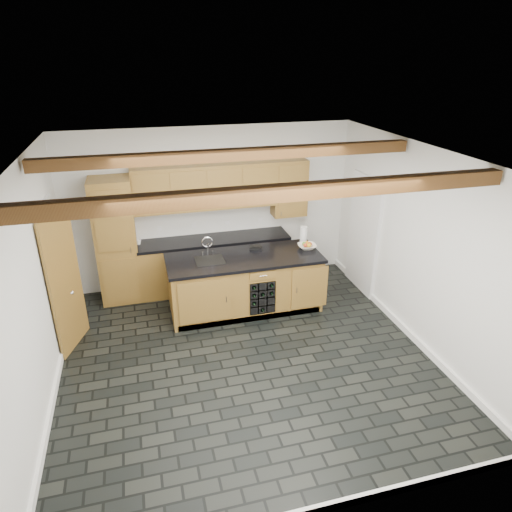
{
  "coord_description": "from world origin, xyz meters",
  "views": [
    {
      "loc": [
        -1.22,
        -5.11,
        3.9
      ],
      "look_at": [
        0.36,
        0.8,
        1.15
      ],
      "focal_mm": 32.0,
      "sensor_mm": 36.0,
      "label": 1
    }
  ],
  "objects_px": {
    "island": "(245,283)",
    "fruit_bowl": "(307,246)",
    "kitchen_scale": "(256,247)",
    "paper_towel": "(303,235)"
  },
  "relations": [
    {
      "from": "island",
      "to": "kitchen_scale",
      "type": "distance_m",
      "value": 0.62
    },
    {
      "from": "island",
      "to": "fruit_bowl",
      "type": "relative_size",
      "value": 8.33
    },
    {
      "from": "kitchen_scale",
      "to": "fruit_bowl",
      "type": "relative_size",
      "value": 0.76
    },
    {
      "from": "paper_towel",
      "to": "fruit_bowl",
      "type": "bearing_deg",
      "value": -98.05
    },
    {
      "from": "kitchen_scale",
      "to": "fruit_bowl",
      "type": "distance_m",
      "value": 0.84
    },
    {
      "from": "fruit_bowl",
      "to": "paper_towel",
      "type": "relative_size",
      "value": 1.09
    },
    {
      "from": "kitchen_scale",
      "to": "paper_towel",
      "type": "xyz_separation_m",
      "value": [
        0.86,
        0.09,
        0.11
      ]
    },
    {
      "from": "island",
      "to": "fruit_bowl",
      "type": "xyz_separation_m",
      "value": [
        1.07,
        0.07,
        0.5
      ]
    },
    {
      "from": "fruit_bowl",
      "to": "island",
      "type": "bearing_deg",
      "value": -176.14
    },
    {
      "from": "kitchen_scale",
      "to": "paper_towel",
      "type": "bearing_deg",
      "value": 27.33
    }
  ]
}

